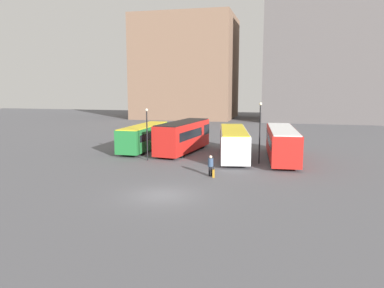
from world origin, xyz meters
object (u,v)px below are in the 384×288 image
bus_1 (183,136)px  traveler (211,164)px  bus_0 (144,136)px  bus_3 (282,143)px  suitcase (214,173)px  lamp_post_0 (260,128)px  lamp_post_1 (147,130)px  bus_2 (233,142)px

bus_1 → traveler: size_ratio=6.04×
bus_0 → bus_1: bearing=-92.9°
bus_3 → suitcase: (-5.14, -8.75, -1.34)m
bus_3 → bus_1: bearing=75.8°
lamp_post_0 → lamp_post_1: 10.64m
bus_2 → lamp_post_0: bearing=-141.7°
traveler → bus_3: bearing=-42.5°
traveler → suitcase: bearing=-151.1°
traveler → lamp_post_1: lamp_post_1 is taller
bus_2 → bus_0: bearing=68.4°
bus_0 → bus_2: 10.54m
lamp_post_0 → bus_1: bearing=153.2°
bus_0 → lamp_post_0: lamp_post_0 is taller
bus_1 → bus_2: size_ratio=0.91×
bus_3 → traveler: bus_3 is taller
bus_2 → lamp_post_0: size_ratio=1.96×
bus_1 → bus_3: 10.55m
bus_1 → bus_3: bearing=-91.7°
bus_1 → bus_3: bus_1 is taller
lamp_post_0 → bus_3: bearing=52.2°
bus_2 → lamp_post_0: (2.72, -2.44, 1.76)m
bus_0 → lamp_post_1: size_ratio=1.98×
bus_0 → lamp_post_1: bearing=-155.4°
bus_0 → bus_1: (4.63, -0.33, 0.27)m
bus_3 → lamp_post_0: (-2.00, -2.58, 1.67)m
bus_0 → lamp_post_1: (2.47, -5.67, 1.48)m
bus_3 → traveler: size_ratio=6.77×
traveler → lamp_post_1: (-7.12, 4.67, 2.01)m
bus_0 → bus_1: bus_1 is taller
bus_2 → suitcase: size_ratio=11.88×
traveler → lamp_post_0: lamp_post_0 is taller
bus_0 → traveler: size_ratio=5.95×
bus_1 → traveler: bus_1 is taller
bus_0 → bus_3: 15.18m
bus_0 → traveler: (9.59, -10.34, -0.53)m
lamp_post_0 → suitcase: bearing=-116.9°
lamp_post_0 → lamp_post_1: size_ratio=1.13×
lamp_post_0 → bus_0: bearing=160.7°
bus_0 → lamp_post_0: 13.94m
bus_1 → suitcase: bearing=-145.7°
bus_0 → bus_2: size_ratio=0.90×
bus_1 → traveler: 11.21m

